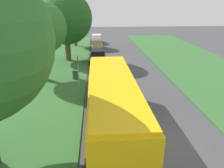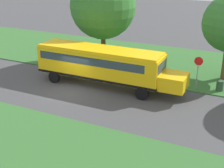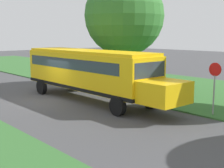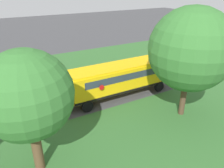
% 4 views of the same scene
% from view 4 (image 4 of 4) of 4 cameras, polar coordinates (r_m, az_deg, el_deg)
% --- Properties ---
extents(ground_plane, '(120.00, 120.00, 0.00)m').
position_cam_4_polar(ground_plane, '(24.02, 2.72, 0.20)').
color(ground_plane, '#424244').
extents(grass_verge, '(12.00, 80.00, 0.08)m').
position_cam_4_polar(grass_verge, '(17.55, 20.70, -11.63)').
color(grass_verge, '#33662D').
rests_on(grass_verge, ground).
extents(grass_far_side, '(10.00, 80.00, 0.07)m').
position_cam_4_polar(grass_far_side, '(31.43, -6.07, 6.22)').
color(grass_far_side, '#33662D').
rests_on(grass_far_side, ground).
extents(school_bus, '(2.85, 12.42, 3.16)m').
position_cam_4_polar(school_bus, '(20.66, 1.91, 1.81)').
color(school_bus, yellow).
rests_on(school_bus, ground).
extents(oak_tree_beside_bus, '(6.28, 6.28, 8.73)m').
position_cam_4_polar(oak_tree_beside_bus, '(17.02, 19.58, 8.30)').
color(oak_tree_beside_bus, '#4C3826').
rests_on(oak_tree_beside_bus, ground).
extents(oak_tree_roadside_mid, '(4.75, 4.75, 7.29)m').
position_cam_4_polar(oak_tree_roadside_mid, '(11.73, -20.39, -3.11)').
color(oak_tree_roadside_mid, brown).
rests_on(oak_tree_roadside_mid, ground).
extents(stop_sign, '(0.08, 0.68, 2.74)m').
position_cam_4_polar(stop_sign, '(16.33, -15.61, -6.62)').
color(stop_sign, gray).
rests_on(stop_sign, ground).
extents(trash_bin, '(0.56, 0.56, 0.90)m').
position_cam_4_polar(trash_bin, '(16.46, -20.71, -12.55)').
color(trash_bin, '#2D4C33').
rests_on(trash_bin, ground).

